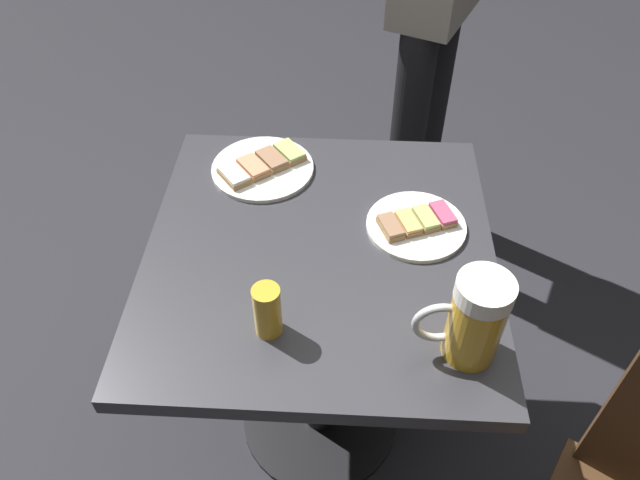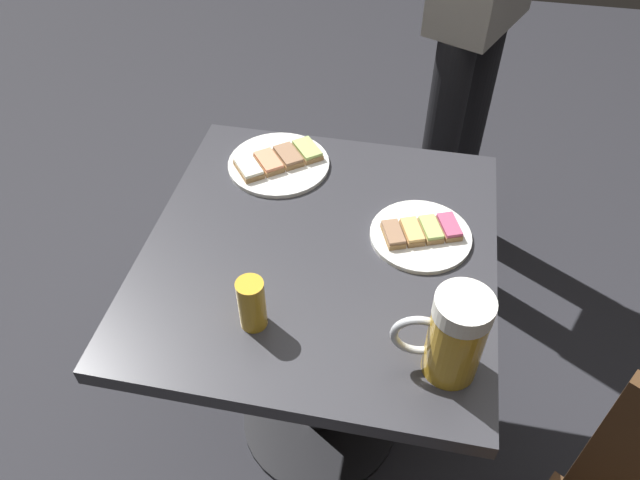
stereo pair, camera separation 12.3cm
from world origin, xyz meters
TOP-DOWN VIEW (x-y plane):
  - ground_plane at (0.00, 0.00)m, footprint 6.00×6.00m
  - cafe_table at (0.00, 0.00)m, footprint 0.72×0.75m
  - plate_near at (0.20, 0.07)m, footprint 0.21×0.21m
  - plate_far at (-0.15, 0.24)m, footprint 0.24×0.24m
  - beer_mug at (0.27, -0.24)m, footprint 0.16×0.10m
  - beer_glass_small at (-0.08, -0.21)m, footprint 0.05×0.05m

SIDE VIEW (x-z plane):
  - ground_plane at x=0.00m, z-range 0.00..0.00m
  - cafe_table at x=0.00m, z-range 0.20..0.92m
  - plate_near at x=0.20m, z-range 0.71..0.74m
  - plate_far at x=-0.15m, z-range 0.71..0.74m
  - beer_glass_small at x=-0.08m, z-range 0.72..0.83m
  - beer_mug at x=0.27m, z-range 0.72..0.90m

